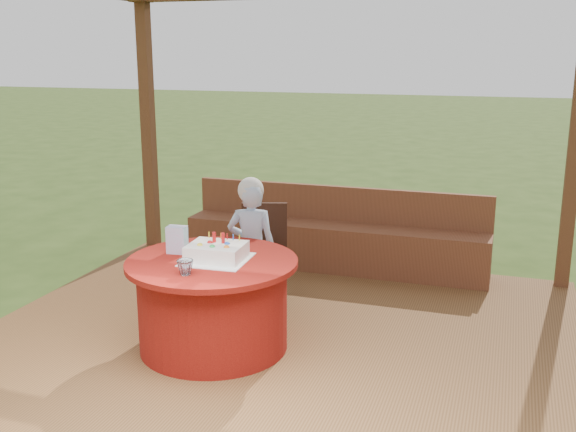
# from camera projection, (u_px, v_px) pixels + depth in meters

# --- Properties ---
(ground) EXTENTS (60.00, 60.00, 0.00)m
(ground) POSITION_uv_depth(u_px,v_px,m) (278.00, 349.00, 5.20)
(ground) COLOR #2E4617
(ground) RESTS_ON ground
(deck) EXTENTS (4.50, 4.00, 0.12)m
(deck) POSITION_uv_depth(u_px,v_px,m) (278.00, 342.00, 5.18)
(deck) COLOR brown
(deck) RESTS_ON ground
(pergola) EXTENTS (4.50, 4.00, 2.72)m
(pergola) POSITION_uv_depth(u_px,v_px,m) (276.00, 26.00, 4.62)
(pergola) COLOR brown
(pergola) RESTS_ON deck
(bench) EXTENTS (3.00, 0.42, 0.80)m
(bench) POSITION_uv_depth(u_px,v_px,m) (335.00, 242.00, 6.69)
(bench) COLOR brown
(bench) RESTS_ON deck
(table) EXTENTS (1.23, 1.23, 0.67)m
(table) POSITION_uv_depth(u_px,v_px,m) (213.00, 303.00, 4.88)
(table) COLOR maroon
(table) RESTS_ON deck
(chair) EXTENTS (0.49, 0.49, 0.84)m
(chair) POSITION_uv_depth(u_px,v_px,m) (264.00, 249.00, 5.79)
(chair) COLOR #331A10
(chair) RESTS_ON deck
(elderly_woman) EXTENTS (0.45, 0.35, 1.13)m
(elderly_woman) POSITION_uv_depth(u_px,v_px,m) (251.00, 243.00, 5.52)
(elderly_woman) COLOR #9BBBE6
(elderly_woman) RESTS_ON deck
(birthday_cake) EXTENTS (0.47, 0.47, 0.19)m
(birthday_cake) POSITION_uv_depth(u_px,v_px,m) (217.00, 252.00, 4.78)
(birthday_cake) COLOR white
(birthday_cake) RESTS_ON table
(gift_bag) EXTENTS (0.15, 0.10, 0.20)m
(gift_bag) POSITION_uv_depth(u_px,v_px,m) (177.00, 240.00, 4.94)
(gift_bag) COLOR #D98CC5
(gift_bag) RESTS_ON table
(drinking_glass) EXTENTS (0.14, 0.14, 0.10)m
(drinking_glass) POSITION_uv_depth(u_px,v_px,m) (185.00, 267.00, 4.47)
(drinking_glass) COLOR white
(drinking_glass) RESTS_ON table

